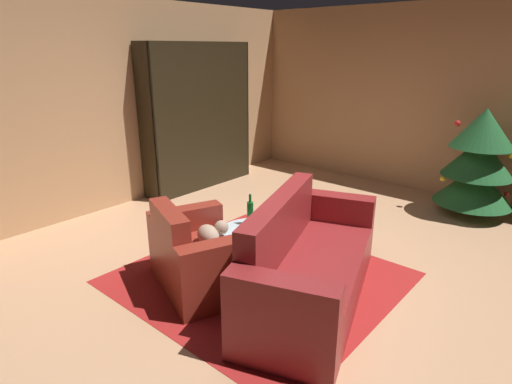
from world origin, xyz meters
name	(u,v)px	position (x,y,z in m)	size (l,w,h in m)	color
ground_plane	(287,264)	(0.00, 0.00, 0.00)	(7.75, 7.75, 0.00)	tan
wall_back	(423,100)	(0.00, 3.26, 1.34)	(5.70, 0.06, 2.68)	tan
wall_left	(117,106)	(-2.82, 0.00, 1.34)	(0.06, 6.58, 2.68)	tan
area_rug	(259,278)	(-0.04, -0.38, 0.00)	(2.35, 2.22, 0.01)	maroon
bookshelf_unit	(205,117)	(-2.57, 1.31, 1.07)	(0.36, 1.88, 2.15)	black
armchair_red	(199,257)	(-0.38, -0.83, 0.29)	(1.21, 1.04, 0.79)	maroon
couch_red	(307,267)	(0.49, -0.38, 0.31)	(1.38, 2.09, 0.90)	maroon
coffee_table	(256,236)	(-0.12, -0.35, 0.40)	(0.74, 0.74, 0.43)	black
book_stack_on_table	(260,231)	(-0.07, -0.34, 0.46)	(0.20, 0.18, 0.06)	#43774B
bottle_on_table	(250,213)	(-0.29, -0.23, 0.56)	(0.06, 0.06, 0.31)	#115A1D
decorated_tree	(478,161)	(1.00, 2.64, 0.71)	(0.95, 0.95, 1.38)	brown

